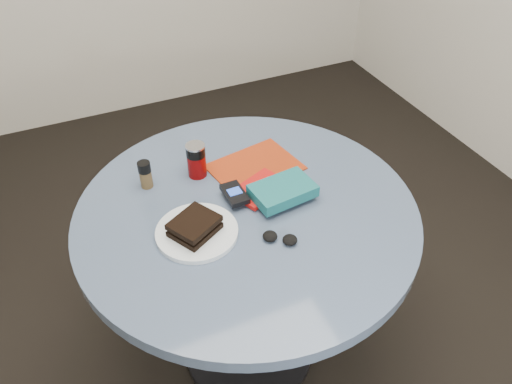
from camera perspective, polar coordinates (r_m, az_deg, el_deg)
name	(u,v)px	position (r m, az deg, el deg)	size (l,w,h in m)	color
ground	(249,351)	(2.03, -0.81, -17.68)	(4.00, 4.00, 0.00)	black
table	(247,246)	(1.57, -1.01, -6.25)	(1.00, 1.00, 0.75)	black
plate	(197,232)	(1.38, -6.77, -4.57)	(0.23, 0.23, 0.01)	white
sandwich	(195,226)	(1.36, -7.03, -3.88)	(0.16, 0.15, 0.04)	black
soda_can	(196,160)	(1.55, -6.83, 3.64)	(0.07, 0.07, 0.11)	#690505
pepper_grinder	(145,174)	(1.54, -12.53, 1.98)	(0.05, 0.05, 0.09)	#513F22
magazine	(255,167)	(1.60, -0.12, 2.87)	(0.27, 0.20, 0.00)	maroon
red_book	(260,189)	(1.50, 0.45, 0.39)	(0.16, 0.11, 0.01)	#AA100D
novel	(283,191)	(1.46, 3.07, 0.15)	(0.18, 0.12, 0.04)	#13565B
mp3_player	(235,194)	(1.46, -2.46, -0.20)	(0.06, 0.10, 0.02)	black
headphones	(280,238)	(1.35, 2.75, -5.28)	(0.10, 0.09, 0.02)	black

